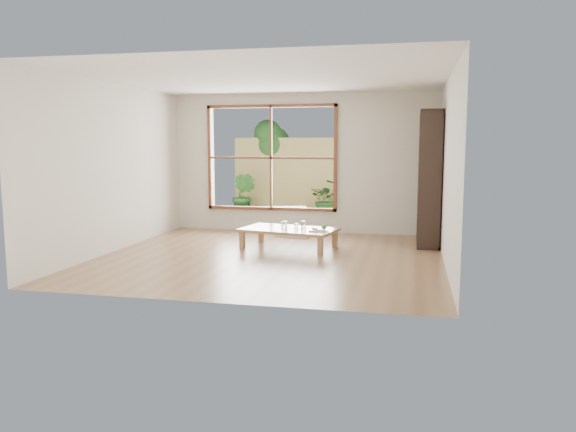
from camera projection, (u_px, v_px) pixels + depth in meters
name	position (u px, v px, depth m)	size (l,w,h in m)	color
ground	(271.00, 256.00, 8.36)	(5.00, 5.00, 0.00)	#956D4A
low_table	(289.00, 231.00, 8.98)	(1.61, 1.10, 0.32)	#A67650
floor_cushion	(297.00, 233.00, 10.29)	(0.62, 0.62, 0.09)	beige
bookshelf	(429.00, 179.00, 9.18)	(0.35, 0.99, 2.20)	black
glass_tall	(285.00, 226.00, 8.81)	(0.07, 0.07, 0.14)	silver
glass_mid	(303.00, 225.00, 9.01)	(0.08, 0.08, 0.11)	silver
glass_short	(296.00, 226.00, 8.97)	(0.06, 0.06, 0.08)	silver
glass_small	(283.00, 225.00, 9.13)	(0.06, 0.06, 0.08)	silver
food_tray	(319.00, 229.00, 8.72)	(0.35, 0.27, 0.10)	white
deck	(285.00, 223.00, 11.94)	(2.80, 2.00, 0.05)	#383229
garden_bench	(278.00, 210.00, 11.42)	(1.19, 0.67, 0.36)	black
bamboo_fence	(294.00, 178.00, 12.79)	(2.80, 0.06, 1.80)	tan
shrub_right	(328.00, 199.00, 12.29)	(0.79, 0.68, 0.87)	#306123
shrub_left	(244.00, 195.00, 12.56)	(0.55, 0.44, 0.99)	#306123
garden_tree	(269.00, 145.00, 13.13)	(1.04, 0.85, 2.22)	#4C3D2D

